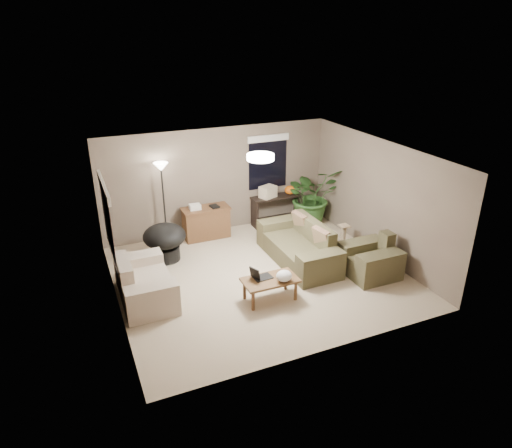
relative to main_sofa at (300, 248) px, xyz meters
name	(u,v)px	position (x,y,z in m)	size (l,w,h in m)	color
room_shell	(260,218)	(-1.04, -0.27, 0.96)	(5.50, 5.50, 5.50)	#C0AE8E
main_sofa	(300,248)	(0.00, 0.00, 0.00)	(0.95, 2.20, 0.85)	#47422A
throw_pillows	(311,230)	(0.26, 0.00, 0.36)	(0.30, 1.37, 0.47)	#8C7251
loveseat	(144,284)	(-3.32, -0.19, 0.00)	(0.90, 1.60, 0.85)	beige
armchair	(370,261)	(1.02, -1.07, 0.00)	(0.95, 1.00, 0.85)	#46422A
coffee_table	(270,282)	(-1.22, -1.13, 0.06)	(1.00, 0.55, 0.42)	brown
laptop	(259,276)	(-1.38, -1.03, 0.19)	(0.41, 0.26, 0.24)	black
plastic_bag	(284,276)	(-1.02, -1.28, 0.23)	(0.29, 0.26, 0.20)	white
desk	(206,223)	(-1.46, 1.89, 0.08)	(1.10, 0.50, 0.75)	brown
desk_papers	(199,207)	(-1.62, 1.88, 0.51)	(0.68, 0.28, 0.12)	silver
console_table	(277,208)	(0.40, 1.95, 0.14)	(1.30, 0.40, 0.75)	black
pumpkin	(290,190)	(0.75, 1.95, 0.56)	(0.26, 0.26, 0.21)	orange
cardboard_box	(268,192)	(0.15, 1.95, 0.60)	(0.38, 0.28, 0.28)	beige
papasan_chair	(165,240)	(-2.60, 1.17, 0.17)	(1.00, 1.00, 0.80)	black
floor_lamp	(162,177)	(-2.40, 1.95, 1.30)	(0.32, 0.32, 1.91)	black
ceiling_fixture	(260,157)	(-1.04, -0.27, 2.15)	(0.50, 0.50, 0.10)	white
houseplant	(311,202)	(1.21, 1.66, 0.28)	(1.32, 1.47, 1.14)	#2D5923
cat_scratching_post	(343,237)	(1.25, 0.24, -0.08)	(0.32, 0.32, 0.50)	tan
window_left	(106,208)	(-3.77, 0.03, 1.49)	(0.05, 1.56, 1.33)	black
window_back	(268,153)	(0.26, 2.21, 1.49)	(1.06, 0.05, 1.33)	black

